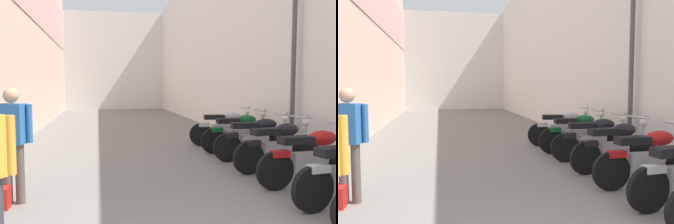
% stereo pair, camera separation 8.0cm
% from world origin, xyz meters
% --- Properties ---
extents(ground_plane, '(36.86, 36.86, 0.00)m').
position_xyz_m(ground_plane, '(0.00, 8.43, 0.00)').
color(ground_plane, slate).
extents(building_left, '(0.45, 20.86, 6.60)m').
position_xyz_m(building_left, '(-3.31, 10.39, 3.33)').
color(building_left, beige).
rests_on(building_left, ground).
extents(building_right, '(0.45, 20.86, 6.39)m').
position_xyz_m(building_right, '(3.32, 10.43, 3.19)').
color(building_right, silver).
rests_on(building_right, ground).
extents(building_far_end, '(9.23, 2.00, 6.16)m').
position_xyz_m(building_far_end, '(0.00, 21.86, 3.08)').
color(building_far_end, silver).
rests_on(building_far_end, ground).
extents(motorcycle_third, '(1.85, 0.58, 1.04)m').
position_xyz_m(motorcycle_third, '(2.18, 3.12, 0.50)').
color(motorcycle_third, black).
rests_on(motorcycle_third, ground).
extents(motorcycle_fourth, '(1.85, 0.58, 1.04)m').
position_xyz_m(motorcycle_fourth, '(2.18, 4.14, 0.50)').
color(motorcycle_fourth, black).
rests_on(motorcycle_fourth, ground).
extents(motorcycle_fifth, '(1.85, 0.58, 1.04)m').
position_xyz_m(motorcycle_fifth, '(2.18, 5.02, 0.50)').
color(motorcycle_fifth, black).
rests_on(motorcycle_fifth, ground).
extents(motorcycle_sixth, '(1.85, 0.58, 1.04)m').
position_xyz_m(motorcycle_sixth, '(2.18, 5.97, 0.50)').
color(motorcycle_sixth, black).
rests_on(motorcycle_sixth, ground).
extents(motorcycle_seventh, '(1.84, 0.58, 1.04)m').
position_xyz_m(motorcycle_seventh, '(2.18, 6.92, 0.50)').
color(motorcycle_seventh, black).
rests_on(motorcycle_seventh, ground).
extents(pedestrian_mid_alley, '(0.52, 0.30, 1.57)m').
position_xyz_m(pedestrian_mid_alley, '(-2.21, 3.25, 0.92)').
color(pedestrian_mid_alley, '#564C47').
rests_on(pedestrian_mid_alley, ground).
extents(street_lamp, '(0.79, 0.18, 4.90)m').
position_xyz_m(street_lamp, '(2.88, 5.04, 2.85)').
color(street_lamp, '#47474C').
rests_on(street_lamp, ground).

